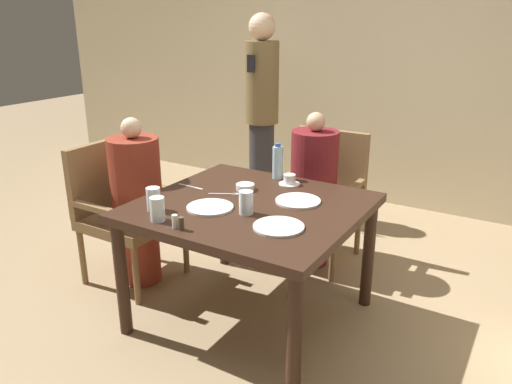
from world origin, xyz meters
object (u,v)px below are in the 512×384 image
diner_in_left_chair (137,201)px  glass_tall_mid (154,199)px  chair_left_side (122,206)px  plate_main_right (279,227)px  teacup_with_saucer (289,180)px  bowl_small (245,187)px  chair_far_side (321,191)px  plate_dessert_center (210,207)px  standing_host (262,109)px  plate_main_left (298,201)px  glass_tall_near (157,209)px  diner_in_far_chair (313,189)px  water_bottle (278,162)px  glass_tall_far (246,203)px

diner_in_left_chair → glass_tall_mid: diner_in_left_chair is taller
chair_left_side → plate_main_right: 1.32m
teacup_with_saucer → bowl_small: bearing=-129.1°
chair_far_side → teacup_with_saucer: bearing=-86.9°
plate_main_right → bowl_small: size_ratio=2.31×
teacup_with_saucer → plate_dessert_center: bearing=-107.3°
bowl_small → glass_tall_mid: 0.58m
standing_host → teacup_with_saucer: 1.46m
chair_far_side → teacup_with_saucer: size_ratio=7.11×
bowl_small → plate_dessert_center: bearing=-90.0°
plate_main_left → glass_tall_near: bearing=-128.6°
glass_tall_mid → plate_dessert_center: bearing=35.6°
standing_host → diner_in_far_chair: bearing=-40.9°
diner_in_far_chair → plate_dessert_center: bearing=-98.5°
diner_in_far_chair → chair_left_side: bearing=-140.7°
water_bottle → glass_tall_mid: size_ratio=1.83×
chair_left_side → chair_far_side: (1.00, 0.96, 0.00)m
plate_main_left → chair_far_side: bearing=104.6°
diner_in_left_chair → glass_tall_mid: (0.47, -0.35, 0.21)m
diner_in_left_chair → diner_in_far_chair: 1.18m
standing_host → plate_main_left: 1.76m
plate_main_right → water_bottle: water_bottle is taller
plate_dessert_center → bowl_small: 0.35m
diner_in_left_chair → glass_tall_near: diner_in_left_chair is taller
diner_in_left_chair → chair_far_side: (0.86, 0.96, -0.07)m
glass_tall_near → glass_tall_far: bearing=42.9°
bowl_small → glass_tall_near: (-0.12, -0.62, 0.04)m
bowl_small → water_bottle: (0.06, 0.29, 0.09)m
teacup_with_saucer → glass_tall_mid: bearing=-119.3°
teacup_with_saucer → glass_tall_near: 0.89m
teacup_with_saucer → water_bottle: (-0.12, 0.07, 0.08)m
plate_dessert_center → glass_tall_far: glass_tall_far is taller
plate_main_left → diner_in_left_chair: bearing=-171.6°
plate_main_right → glass_tall_mid: glass_tall_mid is taller
plate_main_right → bowl_small: bowl_small is taller
chair_far_side → glass_tall_mid: 1.39m
plate_dessert_center → glass_tall_near: bearing=-114.5°
chair_left_side → chair_far_side: 1.39m
teacup_with_saucer → glass_tall_far: (0.03, -0.54, 0.04)m
water_bottle → glass_tall_far: 0.63m
glass_tall_near → water_bottle: bearing=78.9°
plate_dessert_center → water_bottle: water_bottle is taller
glass_tall_far → diner_in_left_chair: bearing=171.3°
chair_left_side → bowl_small: 0.90m
chair_far_side → bowl_small: (-0.15, -0.79, 0.23)m
plate_main_left → glass_tall_near: (-0.48, -0.60, 0.06)m
plate_main_right → diner_in_far_chair: bearing=105.7°
chair_far_side → water_bottle: (-0.09, -0.49, 0.32)m
bowl_small → chair_far_side: bearing=79.3°
plate_main_left → plate_dessert_center: (-0.36, -0.33, 0.00)m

